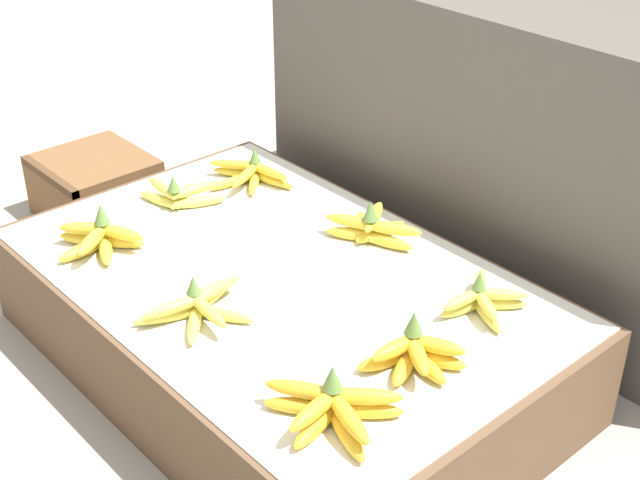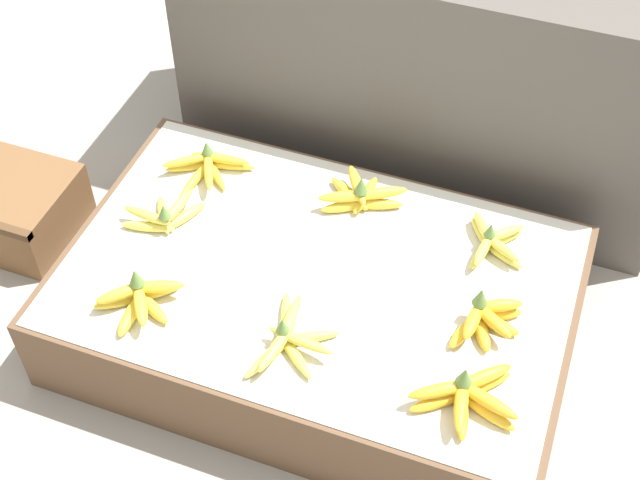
{
  "view_description": "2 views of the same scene",
  "coord_description": "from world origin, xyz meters",
  "views": [
    {
      "loc": [
        1.32,
        -1.05,
        1.33
      ],
      "look_at": [
        0.12,
        0.02,
        0.39
      ],
      "focal_mm": 50.0,
      "sensor_mm": 36.0,
      "label": 1
    },
    {
      "loc": [
        0.5,
        -1.33,
        1.96
      ],
      "look_at": [
        0.0,
        0.01,
        0.37
      ],
      "focal_mm": 50.0,
      "sensor_mm": 36.0,
      "label": 2
    }
  ],
  "objects": [
    {
      "name": "banana_bunch_middle_midright",
      "position": [
        0.43,
        -0.02,
        0.29
      ],
      "size": [
        0.16,
        0.18,
        0.11
      ],
      "color": "gold",
      "rests_on": "display_platform"
    },
    {
      "name": "banana_bunch_front_midright",
      "position": [
        0.44,
        -0.24,
        0.29
      ],
      "size": [
        0.25,
        0.22,
        0.11
      ],
      "color": "gold",
      "rests_on": "display_platform"
    },
    {
      "name": "banana_bunch_front_left",
      "position": [
        -0.36,
        -0.24,
        0.29
      ],
      "size": [
        0.21,
        0.2,
        0.11
      ],
      "color": "gold",
      "rests_on": "display_platform"
    },
    {
      "name": "banana_bunch_front_midleft",
      "position": [
        0.01,
        -0.23,
        0.28
      ],
      "size": [
        0.19,
        0.27,
        0.1
      ],
      "color": "#DBCC4C",
      "rests_on": "display_platform"
    },
    {
      "name": "ground_plane",
      "position": [
        0.0,
        0.0,
        0.0
      ],
      "size": [
        10.0,
        10.0,
        0.0
      ],
      "primitive_type": "plane",
      "color": "gray"
    },
    {
      "name": "back_vendor_table",
      "position": [
        0.08,
        0.8,
        0.38
      ],
      "size": [
        1.42,
        0.59,
        0.76
      ],
      "color": "#4C4742",
      "rests_on": "ground_plane"
    },
    {
      "name": "banana_bunch_back_midleft",
      "position": [
        0.02,
        0.27,
        0.29
      ],
      "size": [
        0.23,
        0.18,
        0.11
      ],
      "color": "gold",
      "rests_on": "display_platform"
    },
    {
      "name": "display_platform",
      "position": [
        0.0,
        0.0,
        0.13
      ],
      "size": [
        1.28,
        0.82,
        0.25
      ],
      "color": "brown",
      "rests_on": "ground_plane"
    },
    {
      "name": "wooden_crate",
      "position": [
        -0.96,
        0.05,
        0.1
      ],
      "size": [
        0.32,
        0.31,
        0.19
      ],
      "color": "brown",
      "rests_on": "ground_plane"
    },
    {
      "name": "banana_bunch_middle_left",
      "position": [
        -0.43,
        0.02,
        0.28
      ],
      "size": [
        0.19,
        0.17,
        0.1
      ],
      "color": "#DBCC4C",
      "rests_on": "display_platform"
    },
    {
      "name": "banana_bunch_back_midright",
      "position": [
        0.39,
        0.23,
        0.28
      ],
      "size": [
        0.17,
        0.19,
        0.09
      ],
      "color": "#DBCC4C",
      "rests_on": "display_platform"
    },
    {
      "name": "banana_bunch_back_left",
      "position": [
        -0.41,
        0.24,
        0.28
      ],
      "size": [
        0.24,
        0.19,
        0.09
      ],
      "color": "gold",
      "rests_on": "display_platform"
    }
  ]
}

